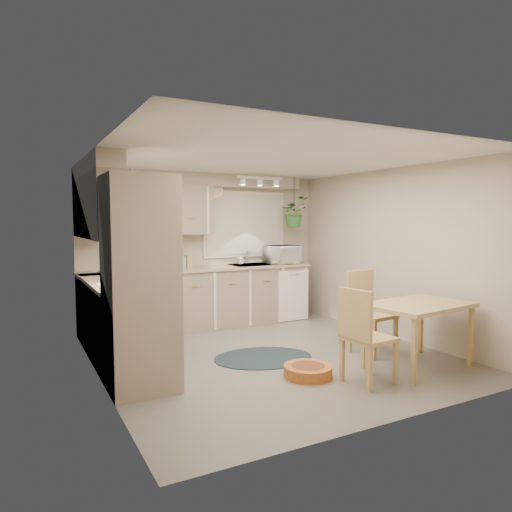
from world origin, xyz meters
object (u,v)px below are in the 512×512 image
at_px(chair_back, 373,313).
at_px(braided_rug, 263,358).
at_px(pet_bed, 308,371).
at_px(chair_left, 369,335).
at_px(dining_table, 418,335).
at_px(microwave, 282,253).

bearing_deg(chair_back, braided_rug, -26.57).
relative_size(chair_back, pet_bed, 1.98).
bearing_deg(chair_back, chair_left, 38.66).
height_order(dining_table, chair_back, chair_back).
bearing_deg(dining_table, braided_rug, 141.37).
distance_m(dining_table, pet_bed, 1.36).
bearing_deg(braided_rug, microwave, 52.89).
distance_m(pet_bed, microwave, 3.03).
bearing_deg(pet_bed, chair_back, 15.41).
relative_size(chair_left, chair_back, 0.96).
height_order(braided_rug, pet_bed, pet_bed).
bearing_deg(microwave, braided_rug, -122.85).
height_order(dining_table, pet_bed, dining_table).
distance_m(chair_left, braided_rug, 1.44).
bearing_deg(pet_bed, microwave, 64.40).
distance_m(dining_table, chair_back, 0.67).
xyz_separation_m(dining_table, pet_bed, (-1.29, 0.31, -0.31)).
xyz_separation_m(chair_back, microwave, (0.02, 2.23, 0.61)).
relative_size(dining_table, chair_back, 1.14).
bearing_deg(braided_rug, chair_left, -65.76).
distance_m(chair_left, microwave, 3.16).
xyz_separation_m(chair_left, microwave, (0.77, 2.99, 0.63)).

